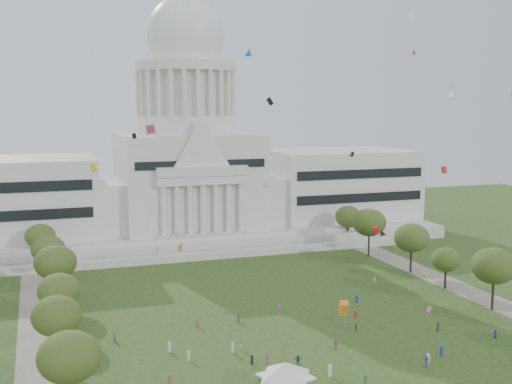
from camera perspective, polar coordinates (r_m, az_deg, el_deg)
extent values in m
plane|color=#2F4519|center=(112.03, 7.84, -15.25)|extent=(400.00, 400.00, 0.00)
cube|color=silver|center=(216.10, -6.10, -3.44)|extent=(160.00, 60.00, 4.00)
cube|color=silver|center=(185.01, -3.77, -5.62)|extent=(130.00, 3.00, 2.00)
cube|color=silver|center=(192.21, -4.41, -4.66)|extent=(140.00, 3.00, 5.00)
cube|color=silver|center=(207.82, -21.03, -0.72)|extent=(50.00, 34.00, 22.00)
cube|color=silver|center=(231.54, 7.29, 0.55)|extent=(50.00, 34.00, 22.00)
cube|color=silver|center=(207.14, -13.25, -1.27)|extent=(12.00, 26.00, 16.00)
cube|color=silver|center=(219.14, 0.93, -0.58)|extent=(12.00, 26.00, 16.00)
cube|color=silver|center=(212.63, -6.10, 0.75)|extent=(44.00, 38.00, 28.00)
cube|color=silver|center=(192.95, -4.77, 1.02)|extent=(28.00, 3.00, 2.40)
cube|color=black|center=(190.52, -21.21, -0.84)|extent=(46.00, 0.40, 11.00)
cube|color=black|center=(216.15, 9.32, 0.54)|extent=(46.00, 0.40, 11.00)
cylinder|color=silver|center=(211.18, -6.18, 5.98)|extent=(32.00, 32.00, 6.00)
cylinder|color=silver|center=(211.13, -6.22, 8.69)|extent=(28.00, 28.00, 14.00)
cylinder|color=silver|center=(211.45, -6.25, 11.00)|extent=(32.40, 32.40, 3.00)
cylinder|color=silver|center=(211.85, -6.27, 12.48)|extent=(22.00, 22.00, 8.00)
ellipsoid|color=silver|center=(212.22, -6.29, 13.56)|extent=(25.00, 25.00, 26.20)
cube|color=gray|center=(129.26, -18.68, -12.40)|extent=(8.00, 160.00, 0.04)
cube|color=gray|center=(160.63, 18.44, -8.43)|extent=(8.00, 160.00, 0.04)
ellipsoid|color=#3B4D1A|center=(95.30, -16.28, -13.90)|extent=(8.86, 8.86, 7.25)
cylinder|color=black|center=(116.42, -17.18, -13.18)|extent=(0.56, 0.56, 5.47)
ellipsoid|color=#324C17|center=(114.52, -17.30, -10.47)|extent=(8.42, 8.42, 6.89)
cylinder|color=black|center=(148.08, 20.29, -8.65)|extent=(0.56, 0.56, 6.20)
ellipsoid|color=#3A4E18|center=(146.42, 20.41, -6.17)|extent=(9.55, 9.55, 7.82)
cylinder|color=black|center=(132.16, -17.03, -10.69)|extent=(0.56, 0.56, 5.27)
ellipsoid|color=#3C4D1A|center=(130.53, -17.12, -8.35)|extent=(8.12, 8.12, 6.65)
cylinder|color=black|center=(161.40, 16.48, -7.44)|extent=(0.56, 0.56, 4.56)
ellipsoid|color=#3A5019|center=(160.23, 16.54, -5.78)|extent=(7.01, 7.01, 5.74)
cylinder|color=black|center=(149.75, -17.31, -8.37)|extent=(0.56, 0.56, 6.03)
ellipsoid|color=#344719|center=(148.15, -17.41, -5.99)|extent=(9.29, 9.29, 7.60)
cylinder|color=black|center=(173.86, 13.60, -6.02)|extent=(0.56, 0.56, 5.97)
ellipsoid|color=#3B4F1D|center=(172.49, 13.66, -3.98)|extent=(9.19, 9.19, 7.52)
cylinder|color=black|center=(167.78, -17.91, -6.78)|extent=(0.56, 0.56, 5.41)
ellipsoid|color=#38511E|center=(166.47, -17.99, -4.86)|extent=(8.33, 8.33, 6.81)
cylinder|color=black|center=(189.99, 9.99, -4.69)|extent=(0.56, 0.56, 6.37)
ellipsoid|color=#374A17|center=(188.67, 10.04, -2.69)|extent=(9.82, 9.82, 8.03)
cylinder|color=black|center=(185.41, -18.56, -5.45)|extent=(0.56, 0.56, 5.32)
ellipsoid|color=#3A5018|center=(184.25, -18.63, -3.75)|extent=(8.19, 8.19, 6.70)
cylinder|color=black|center=(206.68, 8.17, -3.78)|extent=(0.56, 0.56, 5.47)
ellipsoid|color=#38491B|center=(205.62, 8.20, -2.19)|extent=(8.42, 8.42, 6.89)
cylinder|color=#4C4C4C|center=(103.23, 0.30, -16.41)|extent=(0.12, 0.12, 2.78)
cylinder|color=#4C4C4C|center=(105.28, 3.62, -15.92)|extent=(0.12, 0.12, 2.78)
cube|color=white|center=(100.96, 2.65, -16.06)|extent=(8.25, 8.25, 0.22)
pyramid|color=white|center=(100.47, 2.65, -15.42)|extent=(11.55, 11.55, 2.22)
imported|color=navy|center=(131.97, 20.49, -11.72)|extent=(0.90, 0.84, 1.54)
imported|color=#4C4C51|center=(132.01, 15.91, -11.44)|extent=(1.05, 0.81, 1.89)
imported|color=silver|center=(116.28, 15.06, -14.09)|extent=(0.90, 1.30, 1.82)
imported|color=#994C8C|center=(119.61, 7.10, -13.28)|extent=(0.59, 1.01, 1.68)
imported|color=navy|center=(112.56, 3.76, -14.65)|extent=(1.53, 1.31, 1.58)
imported|color=silver|center=(118.15, -1.35, -13.50)|extent=(0.83, 0.53, 1.66)
imported|color=navy|center=(114.44, 14.92, -14.44)|extent=(1.29, 1.27, 1.85)
imported|color=#26262B|center=(128.91, 8.87, -11.82)|extent=(0.73, 0.91, 1.36)
cube|color=#33723F|center=(105.53, 9.69, -16.22)|extent=(0.60, 0.54, 1.92)
cube|color=navy|center=(146.21, 8.95, -9.38)|extent=(0.51, 0.39, 1.69)
cube|color=silver|center=(114.38, -6.01, -14.26)|extent=(0.34, 0.49, 1.73)
cube|color=#4C4C51|center=(124.99, -12.48, -12.47)|extent=(0.43, 0.52, 1.68)
cube|color=olive|center=(129.96, -5.25, -11.50)|extent=(0.50, 0.55, 1.76)
cube|color=#994C8C|center=(122.81, -15.80, -12.96)|extent=(0.46, 0.52, 1.67)
cube|color=#994C8C|center=(112.17, 1.00, -14.62)|extent=(0.48, 0.59, 1.92)
cube|color=#B21E1E|center=(135.93, 8.84, -10.72)|extent=(0.45, 0.29, 1.65)
cube|color=olive|center=(136.37, 6.43, -10.60)|extent=(0.45, 0.53, 1.70)
cube|color=navy|center=(120.09, 16.16, -13.43)|extent=(0.55, 0.46, 1.77)
cube|color=navy|center=(132.13, -1.58, -11.18)|extent=(0.43, 0.50, 1.63)
cube|color=silver|center=(108.28, 6.59, -15.51)|extent=(0.55, 0.38, 1.95)
cube|color=silver|center=(116.89, -2.09, -13.68)|extent=(0.52, 0.60, 1.92)
cube|color=#994C8C|center=(130.20, 7.88, -11.51)|extent=(0.40, 0.52, 1.74)
cube|color=#994C8C|center=(138.40, 1.96, -10.30)|extent=(0.45, 0.50, 1.61)
cube|color=#26262B|center=(112.29, -0.36, -14.68)|extent=(0.46, 0.50, 1.60)
cube|color=olive|center=(105.30, -7.67, -16.23)|extent=(0.59, 0.57, 1.92)
cube|color=silver|center=(118.21, -7.71, -13.51)|extent=(0.56, 0.56, 1.85)
cube|color=navy|center=(120.90, -14.23, -13.17)|extent=(0.42, 0.57, 1.94)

